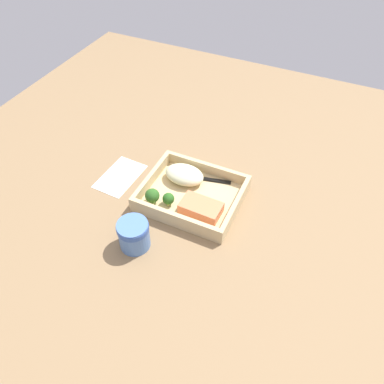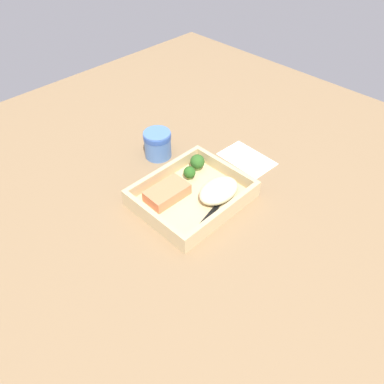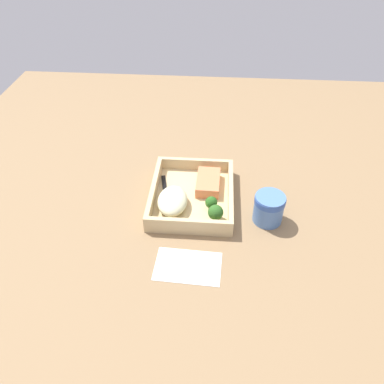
# 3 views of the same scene
# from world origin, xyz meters

# --- Properties ---
(ground_plane) EXTENTS (1.60, 1.60, 0.02)m
(ground_plane) POSITION_xyz_m (0.00, 0.00, -0.01)
(ground_plane) COLOR olive
(takeout_tray) EXTENTS (0.26, 0.21, 0.01)m
(takeout_tray) POSITION_xyz_m (0.00, 0.00, 0.01)
(takeout_tray) COLOR tan
(takeout_tray) RESTS_ON ground_plane
(tray_rim) EXTENTS (0.26, 0.21, 0.03)m
(tray_rim) POSITION_xyz_m (0.00, 0.00, 0.03)
(tray_rim) COLOR tan
(tray_rim) RESTS_ON takeout_tray
(salmon_fillet) EXTENTS (0.11, 0.06, 0.03)m
(salmon_fillet) POSITION_xyz_m (-0.04, 0.04, 0.03)
(salmon_fillet) COLOR #E47C50
(salmon_fillet) RESTS_ON takeout_tray
(mashed_potatoes) EXTENTS (0.11, 0.08, 0.04)m
(mashed_potatoes) POSITION_xyz_m (0.04, -0.05, 0.03)
(mashed_potatoes) COLOR beige
(mashed_potatoes) RESTS_ON takeout_tray
(broccoli_floret_1) EXTENTS (0.04, 0.04, 0.04)m
(broccoli_floret_1) POSITION_xyz_m (0.08, 0.06, 0.04)
(broccoli_floret_1) COLOR #7B9F51
(broccoli_floret_1) RESTS_ON takeout_tray
(broccoli_floret_2) EXTENTS (0.03, 0.03, 0.04)m
(broccoli_floret_2) POSITION_xyz_m (0.04, 0.05, 0.03)
(broccoli_floret_2) COLOR #8BAD59
(broccoli_floret_2) RESTS_ON takeout_tray
(fork) EXTENTS (0.16, 0.05, 0.00)m
(fork) POSITION_xyz_m (0.01, -0.07, 0.01)
(fork) COLOR black
(fork) RESTS_ON takeout_tray
(paper_cup) EXTENTS (0.08, 0.08, 0.08)m
(paper_cup) POSITION_xyz_m (0.06, 0.19, 0.04)
(paper_cup) COLOR #4E76B7
(paper_cup) RESTS_ON ground_plane
(receipt_slip) EXTENTS (0.10, 0.15, 0.00)m
(receipt_slip) POSITION_xyz_m (0.22, 0.01, 0.00)
(receipt_slip) COLOR white
(receipt_slip) RESTS_ON ground_plane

